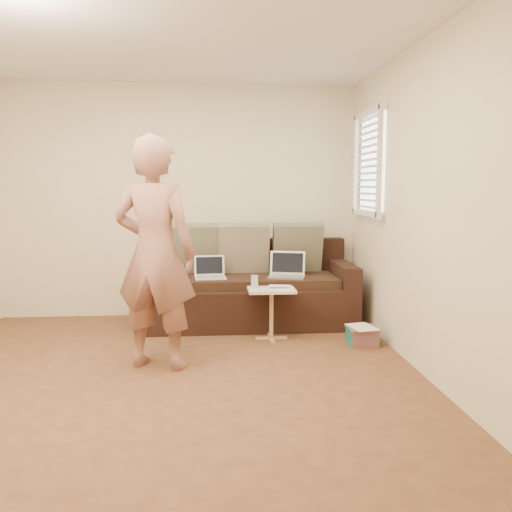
% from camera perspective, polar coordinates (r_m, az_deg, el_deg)
% --- Properties ---
extents(floor, '(4.50, 4.50, 0.00)m').
position_cam_1_polar(floor, '(4.17, -9.65, -13.29)').
color(floor, '#52311E').
rests_on(floor, ground).
extents(ceiling, '(4.50, 4.50, 0.00)m').
position_cam_1_polar(ceiling, '(4.07, -10.51, 23.43)').
color(ceiling, white).
rests_on(ceiling, wall_back).
extents(wall_back, '(4.00, 0.00, 4.00)m').
position_cam_1_polar(wall_back, '(6.16, -8.14, 5.74)').
color(wall_back, beige).
rests_on(wall_back, ground).
extents(wall_front, '(4.00, 0.00, 4.00)m').
position_cam_1_polar(wall_front, '(1.69, -17.04, 1.49)').
color(wall_front, beige).
rests_on(wall_front, ground).
extents(wall_right, '(0.00, 4.50, 4.50)m').
position_cam_1_polar(wall_right, '(4.23, 18.14, 4.76)').
color(wall_right, beige).
rests_on(wall_right, ground).
extents(window_blinds, '(0.12, 0.88, 1.08)m').
position_cam_1_polar(window_blinds, '(5.63, 11.83, 9.59)').
color(window_blinds, white).
rests_on(window_blinds, wall_right).
extents(sofa, '(2.20, 0.95, 0.85)m').
position_cam_1_polar(sofa, '(5.78, -0.66, -3.03)').
color(sofa, black).
rests_on(sofa, ground).
extents(pillow_left, '(0.55, 0.29, 0.57)m').
position_cam_1_polar(pillow_left, '(5.94, -6.61, 0.77)').
color(pillow_left, '#5B6046').
rests_on(pillow_left, sofa).
extents(pillow_mid, '(0.55, 0.27, 0.57)m').
position_cam_1_polar(pillow_mid, '(5.92, -1.29, 0.79)').
color(pillow_mid, '#7A7757').
rests_on(pillow_mid, sofa).
extents(pillow_right, '(0.55, 0.28, 0.57)m').
position_cam_1_polar(pillow_right, '(6.02, 4.40, 0.89)').
color(pillow_right, '#5B6046').
rests_on(pillow_right, sofa).
extents(laptop_silver, '(0.43, 0.36, 0.25)m').
position_cam_1_polar(laptop_silver, '(5.66, 3.23, -2.28)').
color(laptop_silver, '#B7BABC').
rests_on(laptop_silver, sofa).
extents(laptop_white, '(0.34, 0.26, 0.23)m').
position_cam_1_polar(laptop_white, '(5.61, -4.86, -2.37)').
color(laptop_white, white).
rests_on(laptop_white, sofa).
extents(person, '(0.79, 0.65, 1.87)m').
position_cam_1_polar(person, '(4.38, -10.64, 0.29)').
color(person, '#9C5855').
rests_on(person, ground).
extents(side_table, '(0.45, 0.31, 0.49)m').
position_cam_1_polar(side_table, '(5.22, 1.64, -6.15)').
color(side_table, silver).
rests_on(side_table, ground).
extents(drinking_glass, '(0.07, 0.07, 0.12)m').
position_cam_1_polar(drinking_glass, '(5.21, -0.16, -2.70)').
color(drinking_glass, silver).
rests_on(drinking_glass, side_table).
extents(scissors, '(0.20, 0.14, 0.02)m').
position_cam_1_polar(scissors, '(5.16, 2.50, -3.40)').
color(scissors, silver).
rests_on(scissors, side_table).
extents(paper_on_table, '(0.25, 0.33, 0.00)m').
position_cam_1_polar(paper_on_table, '(5.21, 2.49, -3.36)').
color(paper_on_table, white).
rests_on(paper_on_table, side_table).
extents(striped_box, '(0.27, 0.27, 0.17)m').
position_cam_1_polar(striped_box, '(5.16, 11.18, -8.29)').
color(striped_box, red).
rests_on(striped_box, ground).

